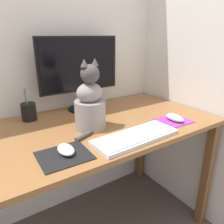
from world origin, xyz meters
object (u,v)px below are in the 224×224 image
computer_mouse_left (66,150)px  pen_cup (29,112)px  monitor (80,69)px  cat (90,104)px  computer_mouse_right (175,118)px  keyboard (136,136)px

computer_mouse_left → pen_cup: pen_cup is taller
monitor → computer_mouse_left: bearing=-122.6°
pen_cup → cat: bearing=-51.3°
computer_mouse_right → pen_cup: bearing=144.7°
keyboard → computer_mouse_right: 0.32m
computer_mouse_right → cat: 0.48m
computer_mouse_right → monitor: bearing=125.7°
monitor → keyboard: (0.02, -0.52, -0.25)m
monitor → computer_mouse_right: (0.34, -0.47, -0.24)m
monitor → keyboard: size_ratio=1.22×
keyboard → pen_cup: pen_cup is taller
computer_mouse_left → computer_mouse_right: computer_mouse_right is taller
pen_cup → keyboard: bearing=-55.9°
monitor → pen_cup: (-0.33, -0.00, -0.21)m
keyboard → monitor: bearing=90.5°
computer_mouse_left → computer_mouse_right: size_ratio=0.89×
monitor → cat: (-0.09, -0.29, -0.13)m
computer_mouse_right → pen_cup: size_ratio=0.64×
pen_cup → computer_mouse_right: bearing=-35.3°
computer_mouse_left → pen_cup: (-0.03, 0.47, 0.03)m
keyboard → computer_mouse_left: size_ratio=4.16×
monitor → cat: bearing=-107.3°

